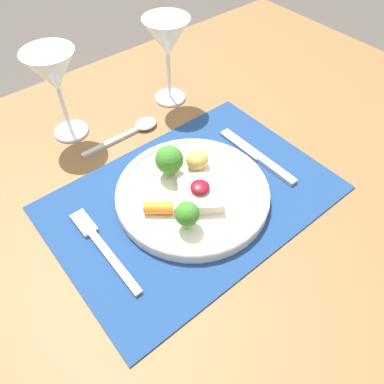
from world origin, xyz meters
name	(u,v)px	position (x,y,z in m)	size (l,w,h in m)	color
ground_plane	(192,346)	(0.00, 0.00, 0.00)	(8.00, 8.00, 0.00)	#4C4742
dining_table	(193,228)	(0.00, 0.00, 0.66)	(1.40, 1.00, 0.75)	brown
placemat	(193,198)	(0.00, 0.00, 0.75)	(0.47, 0.33, 0.00)	navy
dinner_plate	(191,193)	(0.00, 0.00, 0.77)	(0.26, 0.26, 0.08)	silver
fork	(100,244)	(-0.17, 0.01, 0.76)	(0.02, 0.18, 0.01)	#B2B2B7
knife	(262,159)	(0.16, -0.01, 0.76)	(0.02, 0.18, 0.01)	#B2B2B7
spoon	(137,128)	(0.03, 0.21, 0.75)	(0.17, 0.04, 0.01)	#B2B2B7
wine_glass_near	(167,41)	(0.15, 0.26, 0.88)	(0.09, 0.09, 0.18)	white
wine_glass_far	(54,74)	(-0.08, 0.29, 0.88)	(0.09, 0.09, 0.18)	white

